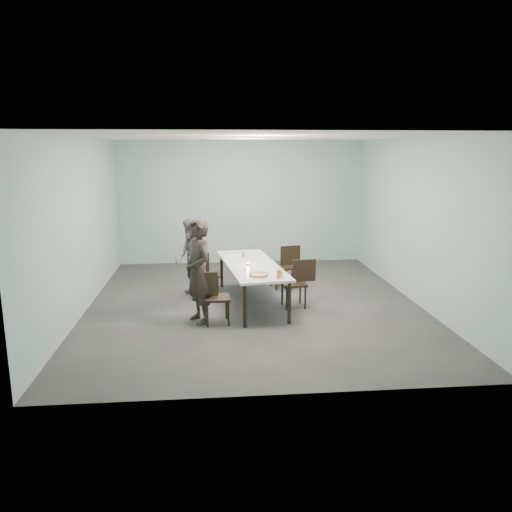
{
  "coord_description": "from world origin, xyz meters",
  "views": [
    {
      "loc": [
        -0.78,
        -8.79,
        2.81
      ],
      "look_at": [
        0.0,
        -0.44,
        1.0
      ],
      "focal_mm": 35.0,
      "sensor_mm": 36.0,
      "label": 1
    }
  ],
  "objects": [
    {
      "name": "ground",
      "position": [
        0.0,
        0.0,
        0.0
      ],
      "size": [
        7.0,
        7.0,
        0.0
      ],
      "primitive_type": "plane",
      "color": "#333335",
      "rests_on": "ground"
    },
    {
      "name": "tealight",
      "position": [
        -0.11,
        -0.05,
        0.77
      ],
      "size": [
        0.06,
        0.06,
        0.05
      ],
      "color": "silver",
      "rests_on": "table"
    },
    {
      "name": "water_tumbler",
      "position": [
        0.36,
        -0.95,
        0.8
      ],
      "size": [
        0.08,
        0.08,
        0.09
      ],
      "primitive_type": "cylinder",
      "color": "silver",
      "rests_on": "table"
    },
    {
      "name": "chair_near_left",
      "position": [
        -0.77,
        -0.99,
        0.5
      ],
      "size": [
        0.62,
        0.45,
        0.87
      ],
      "rotation": [
        0.0,
        0.0,
        0.06
      ],
      "color": "black",
      "rests_on": "ground"
    },
    {
      "name": "diner_far",
      "position": [
        -1.13,
        0.48,
        0.78
      ],
      "size": [
        0.78,
        0.89,
        1.55
      ],
      "primitive_type": "imported",
      "rotation": [
        0.0,
        0.0,
        -1.27
      ],
      "color": "slate",
      "rests_on": "ground"
    },
    {
      "name": "table",
      "position": [
        -0.04,
        0.04,
        0.69
      ],
      "size": [
        1.22,
        2.69,
        0.75
      ],
      "rotation": [
        0.0,
        0.0,
        0.13
      ],
      "color": "white",
      "rests_on": "ground"
    },
    {
      "name": "chair_far_right",
      "position": [
        0.74,
        1.05,
        0.5
      ],
      "size": [
        0.64,
        0.49,
        0.87
      ],
      "rotation": [
        0.0,
        0.0,
        3.33
      ],
      "color": "black",
      "rests_on": "ground"
    },
    {
      "name": "amber_tumbler",
      "position": [
        -0.14,
        0.66,
        0.79
      ],
      "size": [
        0.07,
        0.07,
        0.08
      ],
      "primitive_type": "cylinder",
      "color": "#C0772A",
      "rests_on": "table"
    },
    {
      "name": "room_shell",
      "position": [
        0.0,
        0.0,
        2.03
      ],
      "size": [
        6.02,
        7.02,
        3.01
      ],
      "color": "#94BBBA",
      "rests_on": "ground"
    },
    {
      "name": "side_plate",
      "position": [
        0.11,
        -0.45,
        0.76
      ],
      "size": [
        0.18,
        0.18,
        0.01
      ],
      "primitive_type": "cylinder",
      "color": "white",
      "rests_on": "table"
    },
    {
      "name": "beer_glass",
      "position": [
        0.31,
        -1.06,
        0.82
      ],
      "size": [
        0.08,
        0.08,
        0.15
      ],
      "primitive_type": "cylinder",
      "color": "#C0772A",
      "rests_on": "table"
    },
    {
      "name": "diner_near",
      "position": [
        -0.98,
        -0.89,
        0.86
      ],
      "size": [
        0.65,
        0.74,
        1.72
      ],
      "primitive_type": "imported",
      "rotation": [
        0.0,
        0.0,
        -1.11
      ],
      "color": "black",
      "rests_on": "ground"
    },
    {
      "name": "chair_near_right",
      "position": [
        0.78,
        -0.24,
        0.5
      ],
      "size": [
        0.63,
        0.46,
        0.87
      ],
      "rotation": [
        0.0,
        0.0,
        3.23
      ],
      "color": "black",
      "rests_on": "ground"
    },
    {
      "name": "chair_far_left",
      "position": [
        -0.91,
        0.57,
        0.5
      ],
      "size": [
        0.61,
        0.42,
        0.87
      ],
      "rotation": [
        0.0,
        0.0,
        0.01
      ],
      "color": "black",
      "rests_on": "ground"
    },
    {
      "name": "pizza",
      "position": [
        0.0,
        -0.87,
        0.77
      ],
      "size": [
        0.34,
        0.34,
        0.04
      ],
      "color": "white",
      "rests_on": "table"
    },
    {
      "name": "menu",
      "position": [
        -0.26,
        0.77,
        0.75
      ],
      "size": [
        0.33,
        0.26,
        0.01
      ],
      "primitive_type": "cube",
      "rotation": [
        0.0,
        0.0,
        0.13
      ],
      "color": "silver",
      "rests_on": "table"
    }
  ]
}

